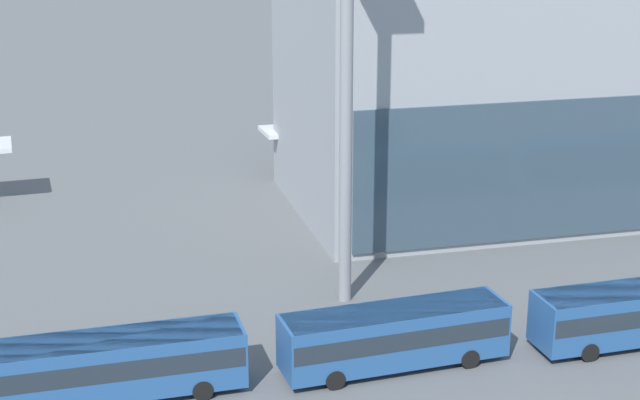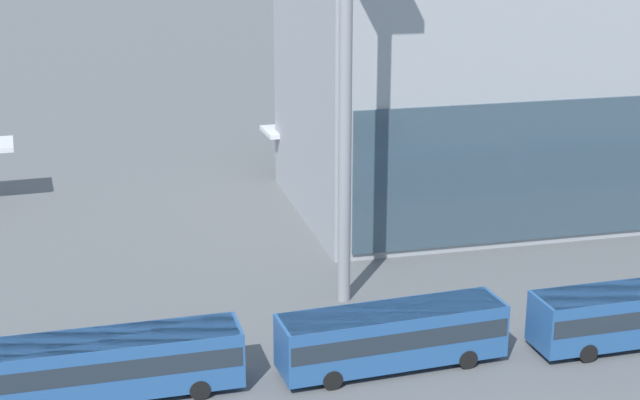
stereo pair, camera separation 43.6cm
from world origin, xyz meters
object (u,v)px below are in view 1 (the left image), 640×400
(shuttle_bus_2, at_px, (394,333))
(floodlight_mast, at_px, (347,21))
(airliner_at_gate_far, at_px, (478,105))
(shuttle_bus_1, at_px, (122,362))
(shuttle_bus_3, at_px, (639,310))

(shuttle_bus_2, bearing_deg, floodlight_mast, 86.84)
(airliner_at_gate_far, height_order, shuttle_bus_1, airliner_at_gate_far)
(shuttle_bus_1, relative_size, shuttle_bus_2, 0.99)
(airliner_at_gate_far, relative_size, shuttle_bus_3, 3.43)
(floodlight_mast, bearing_deg, shuttle_bus_2, -89.29)
(airliner_at_gate_far, xyz_separation_m, shuttle_bus_3, (-6.15, -36.38, -3.26))
(shuttle_bus_1, bearing_deg, shuttle_bus_2, -2.16)
(shuttle_bus_3, bearing_deg, shuttle_bus_2, 176.36)
(airliner_at_gate_far, distance_m, floodlight_mast, 35.29)
(airliner_at_gate_far, bearing_deg, shuttle_bus_3, 167.44)
(airliner_at_gate_far, xyz_separation_m, shuttle_bus_2, (-19.56, -35.90, -3.26))
(airliner_at_gate_far, distance_m, shuttle_bus_2, 41.01)
(shuttle_bus_1, bearing_deg, shuttle_bus_3, -2.70)
(shuttle_bus_2, distance_m, shuttle_bus_3, 13.42)
(shuttle_bus_2, height_order, floodlight_mast, floodlight_mast)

